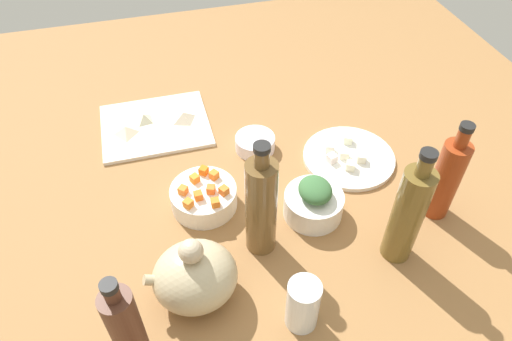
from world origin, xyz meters
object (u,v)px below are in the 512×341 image
Objects in this scene: cutting_board at (155,125)px; bowl_carrots at (204,197)px; bowl_small_side at (255,143)px; teapot at (195,276)px; bowl_greens at (313,205)px; drinking_glass_0 at (303,304)px; bottle_0 at (408,214)px; plate_tofu at (349,157)px; bottle_2 at (261,206)px; bottle_1 at (128,333)px; bottle_3 at (446,178)px.

cutting_board is 32.63cm from bowl_carrots.
teapot is at bearing 60.04° from bowl_small_side.
bowl_greens is 26.82cm from drinking_glass_0.
teapot is 0.61× the size of bottle_0.
plate_tofu is 1.53× the size of bowl_carrots.
bottle_2 is at bearing -82.47° from drinking_glass_0.
bottle_0 reaches higher than bowl_small_side.
plate_tofu is 1.32× the size of teapot.
bottle_2 is at bearing -150.95° from teapot.
cutting_board is at bearing -76.17° from bowl_carrots.
bottle_2 is at bearing -19.31° from bottle_0.
plate_tofu is 0.88× the size of bottle_1.
teapot is at bearing 25.13° from bowl_greens.
cutting_board is 53.13cm from plate_tofu.
cutting_board is 71.87cm from bottle_0.
bowl_carrots is at bearing -16.96° from bottle_3.
drinking_glass_0 is (-19.96, 64.85, 5.32)cm from cutting_board.
bowl_small_side is 49.34cm from drinking_glass_0.
teapot is at bearing 32.55° from plate_tofu.
teapot is at bearing 92.22° from cutting_board.
bottle_0 is (-36.68, 23.59, 9.75)cm from bowl_carrots.
bottle_3 is (-34.22, 31.22, 8.73)cm from bowl_small_side.
bowl_small_side is 61.01cm from bottle_1.
bottle_1 is at bearing 35.51° from bottle_2.
bottle_1 is (34.30, 49.50, 9.82)cm from bowl_small_side.
teapot is 0.67× the size of bottle_1.
cutting_board is at bearing -38.85° from bottle_3.
bottle_2 is (-9.65, 14.11, 9.76)cm from bowl_carrots.
bottle_2 is 1.12× the size of bottle_3.
bottle_3 reaches higher than plate_tofu.
bottle_0 reaches higher than plate_tofu.
plate_tofu is 52.81cm from teapot.
drinking_glass_0 is (-30.03, -0.50, -5.92)cm from bottle_1.
plate_tofu is 24.36cm from bowl_small_side.
bottle_0 reaches higher than teapot.
teapot is at bearing 29.05° from bottle_2.
bowl_small_side is at bearing -74.45° from bowl_greens.
bottle_2 reaches higher than plate_tofu.
bottle_2 is 20.38cm from drinking_glass_0.
bowl_carrots is 0.60× the size of bottle_3.
bowl_greens is at bearing -47.51° from bottle_0.
bottle_0 is at bearing 132.49° from bowl_greens.
bowl_carrots is at bearing -69.88° from drinking_glass_0.
bottle_0 is 1.01× the size of bottle_2.
bottle_3 is at bearing -172.75° from teapot.
bowl_carrots reaches higher than cutting_board.
bottle_3 reaches higher than drinking_glass_0.
bowl_greens is 32.25cm from teapot.
plate_tofu is 47.24cm from drinking_glass_0.
teapot is 0.70× the size of bottle_3.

